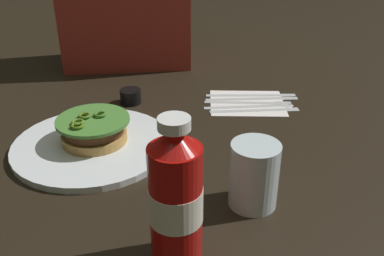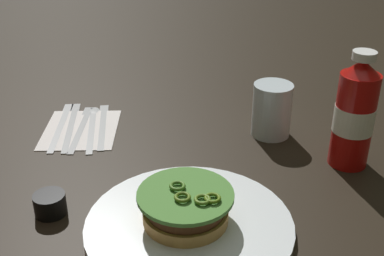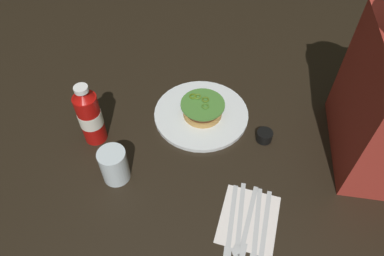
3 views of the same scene
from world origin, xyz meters
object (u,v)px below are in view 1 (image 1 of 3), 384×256
at_px(condiment_cup, 131,96).
at_px(spoon_utensil, 261,105).
at_px(butter_knife, 260,109).
at_px(dinner_plate, 93,145).
at_px(ketchup_bottle, 176,199).
at_px(napkin, 247,103).
at_px(water_glass, 254,175).
at_px(fork_utensil, 256,102).
at_px(table_knife, 258,97).
at_px(burger_sandwich, 94,130).
at_px(steak_knife, 257,94).

distance_m(condiment_cup, spoon_utensil, 0.30).
bearing_deg(butter_knife, dinner_plate, -160.65).
relative_size(ketchup_bottle, spoon_utensil, 0.99).
xyz_separation_m(butter_knife, spoon_utensil, (0.01, 0.02, 0.00)).
relative_size(napkin, spoon_utensil, 0.82).
distance_m(water_glass, butter_knife, 0.33).
bearing_deg(spoon_utensil, fork_utensil, 115.28).
bearing_deg(fork_utensil, table_knife, 64.88).
bearing_deg(dinner_plate, spoon_utensil, 21.90).
relative_size(condiment_cup, butter_knife, 0.24).
distance_m(dinner_plate, napkin, 0.37).
bearing_deg(burger_sandwich, condiment_cup, 71.98).
xyz_separation_m(dinner_plate, burger_sandwich, (0.00, 0.00, 0.03)).
xyz_separation_m(condiment_cup, fork_utensil, (0.28, -0.03, -0.01)).
bearing_deg(steak_knife, spoon_utensil, -93.99).
height_order(fork_utensil, steak_knife, same).
height_order(burger_sandwich, water_glass, water_glass).
xyz_separation_m(burger_sandwich, fork_utensil, (0.34, 0.16, -0.03)).
relative_size(dinner_plate, steak_knife, 1.38).
bearing_deg(fork_utensil, butter_knife, -88.55).
height_order(butter_knife, steak_knife, same).
bearing_deg(fork_utensil, steak_knife, 72.86).
distance_m(condiment_cup, steak_knife, 0.30).
xyz_separation_m(ketchup_bottle, butter_knife, (0.21, 0.42, -0.09)).
distance_m(napkin, fork_utensil, 0.02).
relative_size(butter_knife, fork_utensil, 1.00).
distance_m(water_glass, napkin, 0.37).
xyz_separation_m(burger_sandwich, ketchup_bottle, (0.13, -0.30, 0.06)).
distance_m(burger_sandwich, condiment_cup, 0.20).
bearing_deg(dinner_plate, butter_knife, 19.35).
relative_size(spoon_utensil, fork_utensil, 1.03).
bearing_deg(napkin, burger_sandwich, -153.67).
height_order(condiment_cup, napkin, condiment_cup).
bearing_deg(water_glass, steak_knife, 75.36).
bearing_deg(steak_knife, ketchup_bottle, -114.41).
distance_m(napkin, spoon_utensil, 0.04).
xyz_separation_m(condiment_cup, table_knife, (0.29, -0.01, -0.01)).
bearing_deg(water_glass, burger_sandwich, 141.79).
relative_size(dinner_plate, ketchup_bottle, 1.46).
bearing_deg(butter_knife, table_knife, 81.24).
relative_size(ketchup_bottle, condiment_cup, 4.28).
xyz_separation_m(dinner_plate, water_glass, (0.26, -0.19, 0.04)).
bearing_deg(condiment_cup, dinner_plate, -108.93).
xyz_separation_m(condiment_cup, napkin, (0.26, -0.03, -0.01)).
distance_m(condiment_cup, napkin, 0.27).
bearing_deg(spoon_utensil, table_knife, 87.48).
distance_m(spoon_utensil, steak_knife, 0.06).
bearing_deg(table_knife, fork_utensil, -115.12).
bearing_deg(spoon_utensil, napkin, 142.34).
bearing_deg(spoon_utensil, water_glass, -106.46).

